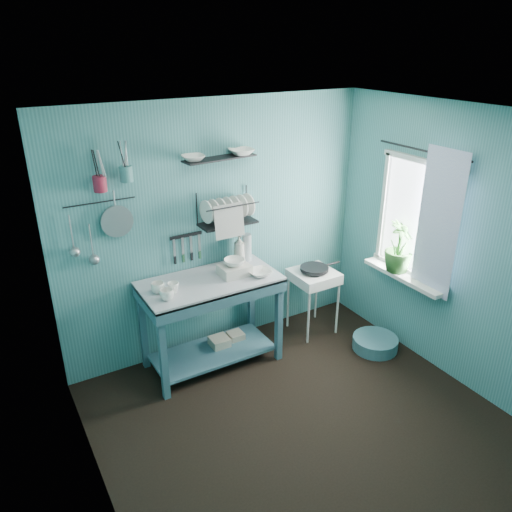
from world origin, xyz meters
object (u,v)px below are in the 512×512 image
mug_right (158,288)px  potted_plant (399,247)px  work_counter (212,322)px  mug_mid (173,288)px  wash_tub (235,270)px  storage_tin_small (236,341)px  soap_bottle (239,249)px  frying_pan (314,268)px  water_bottle (247,247)px  storage_tin_large (220,347)px  colander (117,221)px  utensil_cup_magenta (100,184)px  hotplate_stand (313,301)px  mug_left (167,295)px  floor_basin (375,343)px  dish_rack (228,208)px  utensil_cup_teal (126,174)px

mug_right → potted_plant: bearing=-14.7°
work_counter → mug_mid: mug_mid is taller
wash_tub → storage_tin_small: 0.87m
work_counter → soap_bottle: 0.76m
work_counter → frying_pan: size_ratio=4.30×
water_bottle → storage_tin_large: 1.05m
colander → storage_tin_large: (0.81, -0.25, -1.42)m
wash_tub → potted_plant: bearing=-20.7°
storage_tin_large → storage_tin_small: (0.20, 0.03, -0.01)m
mug_mid → utensil_cup_magenta: (-0.44, 0.33, 0.92)m
wash_tub → potted_plant: 1.64m
soap_bottle → hotplate_stand: soap_bottle is taller
mug_left → storage_tin_small: bearing=17.1°
wash_tub → storage_tin_large: wash_tub is taller
hotplate_stand → frying_pan: size_ratio=2.36×
soap_bottle → mug_mid: bearing=-162.0°
colander → utensil_cup_magenta: bearing=-164.7°
work_counter → storage_tin_small: 0.47m
mug_right → storage_tin_small: mug_right is taller
mug_left → water_bottle: 1.07m
storage_tin_large → potted_plant: bearing=-21.1°
work_counter → utensil_cup_magenta: utensil_cup_magenta is taller
floor_basin → mug_mid: bearing=163.4°
mug_mid → soap_bottle: soap_bottle is taller
mug_right → wash_tub: (0.75, -0.02, 0.00)m
water_bottle → hotplate_stand: water_bottle is taller
mug_mid → colander: colander is taller
water_bottle → storage_tin_small: bearing=-147.5°
wash_tub → colander: 1.16m
colander → potted_plant: size_ratio=0.54×
mug_mid → mug_left: bearing=-135.0°
storage_tin_large → dish_rack: bearing=38.3°
mug_left → mug_right: size_ratio=1.00×
water_bottle → hotplate_stand: size_ratio=0.40×
frying_pan → storage_tin_small: 1.12m
frying_pan → mug_right: bearing=180.0°
wash_tub → utensil_cup_teal: size_ratio=2.15×
dish_rack → work_counter: bearing=-136.1°
soap_bottle → water_bottle: soap_bottle is taller
potted_plant → frying_pan: bearing=133.7°
utensil_cup_magenta → floor_basin: (2.38, -0.91, -1.82)m
hotplate_stand → utensil_cup_teal: (-1.81, 0.27, 1.58)m
water_bottle → storage_tin_large: bearing=-158.0°
mug_right → utensil_cup_magenta: utensil_cup_magenta is taller
mug_mid → storage_tin_small: (0.68, 0.14, -0.86)m
water_bottle → floor_basin: bearing=-39.6°
mug_right → soap_bottle: 0.95m
mug_mid → hotplate_stand: 1.70m
mug_left → wash_tub: (0.73, 0.14, 0.00)m
mug_mid → utensil_cup_magenta: 1.07m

